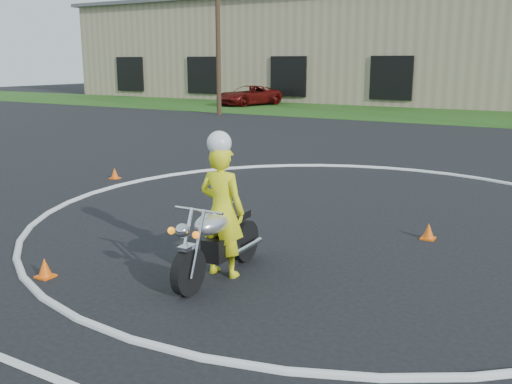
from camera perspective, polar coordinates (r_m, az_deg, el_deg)
The scene contains 8 objects.
ground at distance 9.12m, azimuth 0.56°, elevation -7.14°, with size 120.00×120.00×0.00m, color black.
grass_strip at distance 34.84m, azimuth 23.45°, elevation 6.75°, with size 120.00×10.00×0.02m, color #1E4714.
course_markings at distance 12.37m, azimuth 19.69°, elevation -2.46°, with size 19.05×19.05×0.12m.
primary_motorcycle at distance 8.39m, azimuth -3.89°, elevation -4.89°, with size 0.78×2.23×1.17m.
rider_primary_grp at distance 8.37m, azimuth -3.43°, elevation -1.50°, with size 0.73×0.50×2.17m.
pickup_grp at distance 41.85m, azimuth -0.73°, elevation 9.63°, with size 3.67×5.52×1.41m.
traffic_cones at distance 11.11m, azimuth 21.26°, elevation -3.60°, with size 21.16×9.39×0.30m.
warehouse at distance 52.40m, azimuth 5.45°, elevation 14.02°, with size 41.00×17.00×8.30m.
Camera 1 is at (4.26, -7.43, 3.13)m, focal length 40.00 mm.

